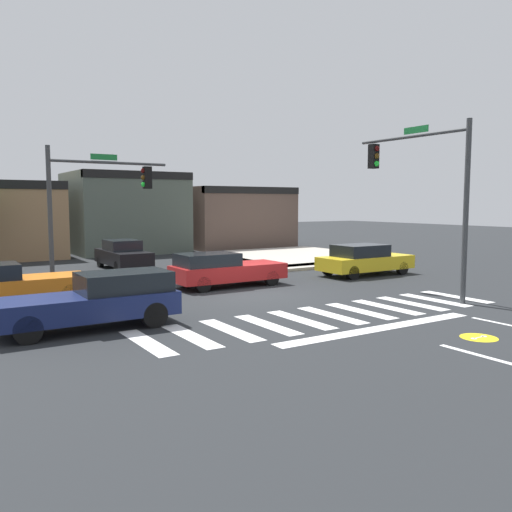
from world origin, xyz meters
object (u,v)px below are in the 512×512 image
car_red (223,269)px  car_yellow (364,260)px  traffic_signal_southeast (423,178)px  car_orange (9,284)px  traffic_signal_northwest (96,192)px  car_black (123,255)px  car_navy (97,300)px

car_red → car_yellow: size_ratio=0.99×
traffic_signal_southeast → car_orange: size_ratio=1.39×
traffic_signal_northwest → car_yellow: (11.32, -3.90, -3.07)m
traffic_signal_southeast → car_black: 15.37m
car_black → traffic_signal_northwest: bearing=-29.9°
traffic_signal_northwest → car_orange: traffic_signal_northwest is taller
car_yellow → traffic_signal_southeast: bearing=-113.0°
traffic_signal_southeast → traffic_signal_northwest: size_ratio=1.09×
car_orange → car_yellow: car_yellow is taller
car_navy → car_yellow: size_ratio=1.02×
car_black → car_orange: size_ratio=0.97×
car_navy → car_orange: 4.85m
car_yellow → car_red: bearing=175.9°
traffic_signal_southeast → car_black: size_ratio=1.42×
car_black → car_orange: bearing=-39.8°
car_orange → car_yellow: bearing=-2.6°
traffic_signal_northwest → car_navy: traffic_signal_northwest is taller
traffic_signal_northwest → car_red: bearing=-39.6°
traffic_signal_northwest → car_orange: bearing=-139.9°
car_navy → car_black: size_ratio=1.10×
car_yellow → car_navy: bearing=-164.0°
traffic_signal_southeast → car_orange: (-12.94, 5.83, -3.54)m
car_red → car_yellow: car_yellow is taller
traffic_signal_northwest → car_red: traffic_signal_northwest is taller
car_black → car_red: car_black is taller
car_orange → car_red: car_orange is taller
car_black → car_yellow: (8.80, -8.27, -0.00)m
traffic_signal_northwest → car_yellow: traffic_signal_northwest is taller
car_red → car_yellow: 7.25m
car_yellow → car_orange: bearing=177.4°
car_navy → car_red: bearing=-145.1°
car_orange → car_yellow: 15.13m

